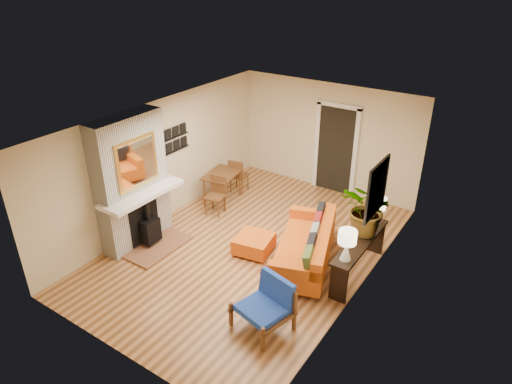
# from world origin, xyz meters

# --- Properties ---
(room_shell) EXTENTS (6.50, 6.50, 6.50)m
(room_shell) POSITION_xyz_m (0.60, 2.63, 1.24)
(room_shell) COLOR tan
(room_shell) RESTS_ON ground
(fireplace) EXTENTS (1.09, 1.68, 2.60)m
(fireplace) POSITION_xyz_m (-2.00, -1.00, 1.24)
(fireplace) COLOR white
(fireplace) RESTS_ON ground
(sofa) EXTENTS (1.54, 2.29, 0.83)m
(sofa) POSITION_xyz_m (1.18, 0.17, 0.37)
(sofa) COLOR silver
(sofa) RESTS_ON ground
(ottoman) EXTENTS (0.78, 0.78, 0.34)m
(ottoman) POSITION_xyz_m (0.13, -0.07, 0.20)
(ottoman) COLOR silver
(ottoman) RESTS_ON ground
(blue_chair) EXTENTS (0.92, 0.90, 0.80)m
(blue_chair) POSITION_xyz_m (1.40, -1.58, 0.43)
(blue_chair) COLOR brown
(blue_chair) RESTS_ON ground
(dining_table) EXTENTS (0.85, 1.63, 0.86)m
(dining_table) POSITION_xyz_m (-1.58, 1.28, 0.56)
(dining_table) COLOR brown
(dining_table) RESTS_ON ground
(console_table) EXTENTS (0.34, 1.85, 0.72)m
(console_table) POSITION_xyz_m (2.07, 0.37, 0.58)
(console_table) COLOR black
(console_table) RESTS_ON ground
(lamp_near) EXTENTS (0.30, 0.30, 0.54)m
(lamp_near) POSITION_xyz_m (2.07, -0.30, 1.06)
(lamp_near) COLOR white
(lamp_near) RESTS_ON console_table
(lamp_far) EXTENTS (0.30, 0.30, 0.54)m
(lamp_far) POSITION_xyz_m (2.07, 1.05, 1.06)
(lamp_far) COLOR white
(lamp_far) RESTS_ON console_table
(houseplant) EXTENTS (1.09, 1.01, 0.99)m
(houseplant) POSITION_xyz_m (2.06, 0.62, 1.22)
(houseplant) COLOR #1E5919
(houseplant) RESTS_ON console_table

